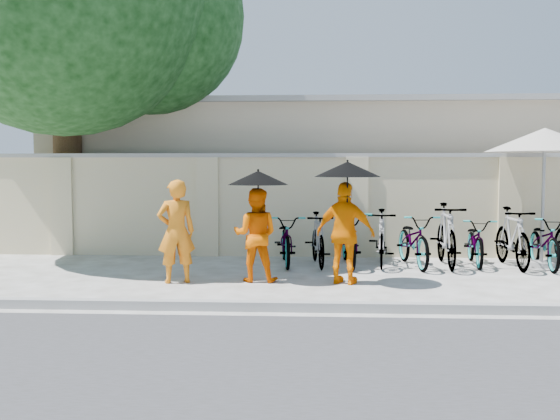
{
  "coord_description": "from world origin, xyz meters",
  "views": [
    {
      "loc": [
        1.13,
        -9.42,
        1.82
      ],
      "look_at": [
        0.59,
        0.81,
        1.1
      ],
      "focal_mm": 40.0,
      "sensor_mm": 36.0,
      "label": 1
    }
  ],
  "objects_px": {
    "monk_center": "(256,235)",
    "monk_right": "(345,233)",
    "monk_left": "(176,231)",
    "patio_umbrella": "(545,142)"
  },
  "relations": [
    {
      "from": "monk_center",
      "to": "patio_umbrella",
      "type": "height_order",
      "value": "patio_umbrella"
    },
    {
      "from": "monk_center",
      "to": "monk_right",
      "type": "xyz_separation_m",
      "value": [
        1.4,
        -0.14,
        0.05
      ]
    },
    {
      "from": "monk_right",
      "to": "patio_umbrella",
      "type": "distance_m",
      "value": 4.34
    },
    {
      "from": "monk_left",
      "to": "patio_umbrella",
      "type": "relative_size",
      "value": 0.64
    },
    {
      "from": "monk_center",
      "to": "patio_umbrella",
      "type": "xyz_separation_m",
      "value": [
        5.04,
        1.71,
        1.52
      ]
    },
    {
      "from": "monk_left",
      "to": "patio_umbrella",
      "type": "bearing_deg",
      "value": 176.26
    },
    {
      "from": "monk_center",
      "to": "monk_right",
      "type": "relative_size",
      "value": 0.94
    },
    {
      "from": "monk_left",
      "to": "patio_umbrella",
      "type": "xyz_separation_m",
      "value": [
        6.27,
        1.89,
        1.45
      ]
    },
    {
      "from": "patio_umbrella",
      "to": "monk_right",
      "type": "bearing_deg",
      "value": -153.04
    },
    {
      "from": "monk_right",
      "to": "monk_left",
      "type": "bearing_deg",
      "value": 22.58
    }
  ]
}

